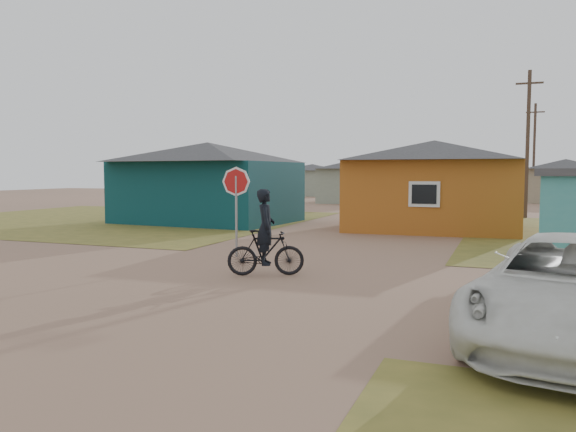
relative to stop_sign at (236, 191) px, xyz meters
The scene contains 12 objects.
ground 4.47m from the stop_sign, 61.01° to the right, with size 120.00×120.00×0.00m, color #966D56.
grass_nw 15.45m from the stop_sign, 141.81° to the left, with size 20.00×18.00×0.00m, color olive.
house_teal 11.93m from the stop_sign, 123.28° to the left, with size 8.93×7.08×4.00m.
house_yellow 11.38m from the stop_sign, 66.97° to the left, with size 7.72×6.76×3.90m.
house_pale_west 30.74m from the stop_sign, 97.56° to the left, with size 7.04×6.15×3.60m.
house_beige_east 38.38m from the stop_sign, 71.86° to the left, with size 6.95×6.05×3.60m.
house_pale_north 44.15m from the stop_sign, 105.83° to the left, with size 6.28×5.81×3.40m.
utility_pole_near 20.44m from the stop_sign, 65.42° to the left, with size 1.40×0.20×8.00m.
utility_pole_far 35.82m from the stop_sign, 74.67° to the left, with size 1.40×0.20×8.00m.
stop_sign is the anchor object (origin of this frame).
cyclist 3.42m from the stop_sign, 50.85° to the right, with size 1.91×1.24×2.10m.
vehicle 10.28m from the stop_sign, 34.64° to the right, with size 2.60×5.64×1.57m, color white.
Camera 1 is at (5.46, -11.33, 2.50)m, focal length 35.00 mm.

